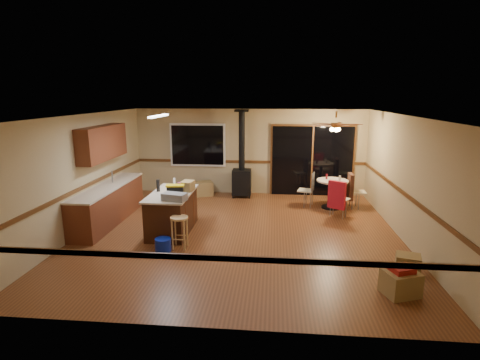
# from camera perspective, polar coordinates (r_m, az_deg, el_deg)

# --- Properties ---
(floor) EXTENTS (7.00, 7.00, 0.00)m
(floor) POSITION_cam_1_polar(r_m,az_deg,el_deg) (8.44, -0.19, -8.09)
(floor) COLOR brown
(floor) RESTS_ON ground
(ceiling) EXTENTS (7.00, 7.00, 0.00)m
(ceiling) POSITION_cam_1_polar(r_m,az_deg,el_deg) (7.89, -0.20, 9.83)
(ceiling) COLOR silver
(ceiling) RESTS_ON ground
(wall_back) EXTENTS (7.00, 0.00, 7.00)m
(wall_back) POSITION_cam_1_polar(r_m,az_deg,el_deg) (11.50, 1.46, 4.29)
(wall_back) COLOR tan
(wall_back) RESTS_ON ground
(wall_front) EXTENTS (7.00, 0.00, 7.00)m
(wall_front) POSITION_cam_1_polar(r_m,az_deg,el_deg) (4.73, -4.26, -8.53)
(wall_front) COLOR tan
(wall_front) RESTS_ON ground
(wall_left) EXTENTS (0.00, 7.00, 7.00)m
(wall_left) POSITION_cam_1_polar(r_m,az_deg,el_deg) (9.08, -22.75, 0.95)
(wall_left) COLOR tan
(wall_left) RESTS_ON ground
(wall_right) EXTENTS (0.00, 7.00, 7.00)m
(wall_right) POSITION_cam_1_polar(r_m,az_deg,el_deg) (8.49, 24.04, 0.05)
(wall_right) COLOR tan
(wall_right) RESTS_ON ground
(chair_rail) EXTENTS (7.00, 7.00, 0.08)m
(chair_rail) POSITION_cam_1_polar(r_m,az_deg,el_deg) (8.13, -0.19, -1.50)
(chair_rail) COLOR #543015
(chair_rail) RESTS_ON ground
(window) EXTENTS (1.72, 0.10, 1.32)m
(window) POSITION_cam_1_polar(r_m,az_deg,el_deg) (11.63, -6.47, 5.31)
(window) COLOR black
(window) RESTS_ON ground
(sliding_door) EXTENTS (2.52, 0.10, 2.10)m
(sliding_door) POSITION_cam_1_polar(r_m,az_deg,el_deg) (11.52, 10.92, 2.82)
(sliding_door) COLOR black
(sliding_door) RESTS_ON ground
(lower_cabinets) EXTENTS (0.60, 3.00, 0.86)m
(lower_cabinets) POSITION_cam_1_polar(r_m,az_deg,el_deg) (9.59, -19.34, -3.54)
(lower_cabinets) COLOR #632D19
(lower_cabinets) RESTS_ON ground
(countertop) EXTENTS (0.64, 3.04, 0.04)m
(countertop) POSITION_cam_1_polar(r_m,az_deg,el_deg) (9.47, -19.54, -0.92)
(countertop) COLOR beige
(countertop) RESTS_ON lower_cabinets
(upper_cabinets) EXTENTS (0.35, 2.00, 0.80)m
(upper_cabinets) POSITION_cam_1_polar(r_m,az_deg,el_deg) (9.53, -20.19, 5.35)
(upper_cabinets) COLOR #632D19
(upper_cabinets) RESTS_ON ground
(kitchen_island) EXTENTS (0.88, 1.68, 0.90)m
(kitchen_island) POSITION_cam_1_polar(r_m,az_deg,el_deg) (8.55, -10.28, -4.80)
(kitchen_island) COLOR #33180C
(kitchen_island) RESTS_ON ground
(wood_stove) EXTENTS (0.55, 0.50, 2.52)m
(wood_stove) POSITION_cam_1_polar(r_m,az_deg,el_deg) (11.17, 0.27, 1.07)
(wood_stove) COLOR black
(wood_stove) RESTS_ON ground
(ceiling_fan) EXTENTS (0.24, 0.24, 0.55)m
(ceiling_fan) POSITION_cam_1_polar(r_m,az_deg,el_deg) (10.13, 14.38, 7.92)
(ceiling_fan) COLOR brown
(ceiling_fan) RESTS_ON ceiling
(fluorescent_strip) EXTENTS (0.10, 1.20, 0.04)m
(fluorescent_strip) POSITION_cam_1_polar(r_m,az_deg,el_deg) (8.54, -12.28, 9.51)
(fluorescent_strip) COLOR white
(fluorescent_strip) RESTS_ON ceiling
(toolbox_grey) EXTENTS (0.54, 0.38, 0.15)m
(toolbox_grey) POSITION_cam_1_polar(r_m,az_deg,el_deg) (7.79, -9.96, -2.54)
(toolbox_grey) COLOR slate
(toolbox_grey) RESTS_ON kitchen_island
(toolbox_black) EXTENTS (0.37, 0.23, 0.19)m
(toolbox_black) POSITION_cam_1_polar(r_m,az_deg,el_deg) (8.21, -9.85, -1.59)
(toolbox_black) COLOR black
(toolbox_black) RESTS_ON kitchen_island
(toolbox_yellow_lid) EXTENTS (0.42, 0.26, 0.03)m
(toolbox_yellow_lid) POSITION_cam_1_polar(r_m,az_deg,el_deg) (8.19, -9.87, -0.83)
(toolbox_yellow_lid) COLOR gold
(toolbox_yellow_lid) RESTS_ON toolbox_black
(box_on_island) EXTENTS (0.29, 0.37, 0.22)m
(box_on_island) POSITION_cam_1_polar(r_m,az_deg,el_deg) (8.51, -7.99, -0.89)
(box_on_island) COLOR olive
(box_on_island) RESTS_ON kitchen_island
(bottle_dark) EXTENTS (0.09, 0.09, 0.27)m
(bottle_dark) POSITION_cam_1_polar(r_m,az_deg,el_deg) (8.56, -12.36, -0.83)
(bottle_dark) COLOR black
(bottle_dark) RESTS_ON kitchen_island
(bottle_pink) EXTENTS (0.08, 0.08, 0.23)m
(bottle_pink) POSITION_cam_1_polar(r_m,az_deg,el_deg) (8.39, -9.24, -1.13)
(bottle_pink) COLOR #D84C8C
(bottle_pink) RESTS_ON kitchen_island
(bottle_white) EXTENTS (0.06, 0.06, 0.17)m
(bottle_white) POSITION_cam_1_polar(r_m,az_deg,el_deg) (9.10, -9.98, -0.24)
(bottle_white) COLOR white
(bottle_white) RESTS_ON kitchen_island
(bar_stool) EXTENTS (0.36, 0.36, 0.65)m
(bar_stool) POSITION_cam_1_polar(r_m,az_deg,el_deg) (7.66, -9.18, -7.88)
(bar_stool) COLOR tan
(bar_stool) RESTS_ON floor
(blue_bucket) EXTENTS (0.34, 0.34, 0.26)m
(blue_bucket) POSITION_cam_1_polar(r_m,az_deg,el_deg) (7.63, -11.65, -9.65)
(blue_bucket) COLOR #0B1FA0
(blue_bucket) RESTS_ON floor
(dining_table) EXTENTS (0.84, 0.84, 0.78)m
(dining_table) POSITION_cam_1_polar(r_m,az_deg,el_deg) (10.40, 13.86, -1.35)
(dining_table) COLOR black
(dining_table) RESTS_ON ground
(glass_red) EXTENTS (0.07, 0.07, 0.15)m
(glass_red) POSITION_cam_1_polar(r_m,az_deg,el_deg) (10.40, 13.06, 0.53)
(glass_red) COLOR #590C14
(glass_red) RESTS_ON dining_table
(glass_cream) EXTENTS (0.06, 0.06, 0.14)m
(glass_cream) POSITION_cam_1_polar(r_m,az_deg,el_deg) (10.31, 14.98, 0.28)
(glass_cream) COLOR beige
(glass_cream) RESTS_ON dining_table
(chair_left) EXTENTS (0.49, 0.48, 0.51)m
(chair_left) POSITION_cam_1_polar(r_m,az_deg,el_deg) (10.38, 10.56, -0.87)
(chair_left) COLOR #BFB58E
(chair_left) RESTS_ON ground
(chair_near) EXTENTS (0.60, 0.62, 0.70)m
(chair_near) POSITION_cam_1_polar(r_m,az_deg,el_deg) (9.57, 14.61, -2.21)
(chair_near) COLOR #BFB58E
(chair_near) RESTS_ON ground
(chair_right) EXTENTS (0.46, 0.44, 0.70)m
(chair_right) POSITION_cam_1_polar(r_m,az_deg,el_deg) (10.52, 16.62, -0.97)
(chair_right) COLOR #BFB58E
(chair_right) RESTS_ON ground
(box_under_window) EXTENTS (0.66, 0.60, 0.43)m
(box_under_window) POSITION_cam_1_polar(r_m,az_deg,el_deg) (11.50, -5.58, -1.30)
(box_under_window) COLOR olive
(box_under_window) RESTS_ON floor
(box_corner_a) EXTENTS (0.61, 0.57, 0.38)m
(box_corner_a) POSITION_cam_1_polar(r_m,az_deg,el_deg) (6.47, 23.26, -14.23)
(box_corner_a) COLOR olive
(box_corner_a) RESTS_ON floor
(box_corner_b) EXTENTS (0.48, 0.44, 0.32)m
(box_corner_b) POSITION_cam_1_polar(r_m,az_deg,el_deg) (7.25, 24.21, -11.58)
(box_corner_b) COLOR olive
(box_corner_b) RESTS_ON floor
(box_small_red) EXTENTS (0.40, 0.36, 0.09)m
(box_small_red) POSITION_cam_1_polar(r_m,az_deg,el_deg) (6.37, 23.45, -12.35)
(box_small_red) COLOR maroon
(box_small_red) RESTS_ON box_corner_a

